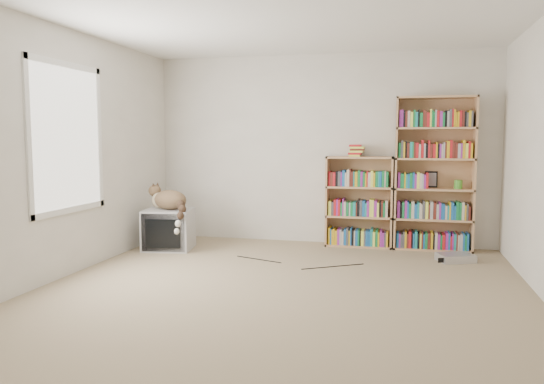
% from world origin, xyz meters
% --- Properties ---
extents(floor, '(4.50, 5.00, 0.01)m').
position_xyz_m(floor, '(0.00, 0.00, 0.00)').
color(floor, tan).
rests_on(floor, ground).
extents(wall_back, '(4.50, 0.02, 2.50)m').
position_xyz_m(wall_back, '(0.00, 2.50, 1.25)').
color(wall_back, silver).
rests_on(wall_back, floor).
extents(wall_front, '(4.50, 0.02, 2.50)m').
position_xyz_m(wall_front, '(0.00, -2.50, 1.25)').
color(wall_front, silver).
rests_on(wall_front, floor).
extents(wall_left, '(0.02, 5.00, 2.50)m').
position_xyz_m(wall_left, '(-2.25, 0.00, 1.25)').
color(wall_left, silver).
rests_on(wall_left, floor).
extents(ceiling, '(4.50, 5.00, 0.02)m').
position_xyz_m(ceiling, '(0.00, 0.00, 2.50)').
color(ceiling, white).
rests_on(ceiling, wall_back).
extents(window, '(0.02, 1.22, 1.52)m').
position_xyz_m(window, '(-2.24, 0.20, 1.40)').
color(window, white).
rests_on(window, wall_left).
extents(crt_tv, '(0.66, 0.61, 0.51)m').
position_xyz_m(crt_tv, '(-1.80, 1.60, 0.25)').
color(crt_tv, '#ABABAE').
rests_on(crt_tv, floor).
extents(cat, '(0.65, 0.58, 0.54)m').
position_xyz_m(cat, '(-1.74, 1.54, 0.60)').
color(cat, '#322414').
rests_on(cat, crt_tv).
extents(bookcase_tall, '(0.95, 0.30, 1.91)m').
position_xyz_m(bookcase_tall, '(1.44, 2.36, 0.90)').
color(bookcase_tall, tan).
rests_on(bookcase_tall, floor).
extents(bookcase_short, '(0.85, 0.30, 1.17)m').
position_xyz_m(bookcase_short, '(0.52, 2.36, 0.53)').
color(bookcase_short, tan).
rests_on(bookcase_short, floor).
extents(book_stack, '(0.18, 0.23, 0.15)m').
position_xyz_m(book_stack, '(0.47, 2.36, 1.24)').
color(book_stack, red).
rests_on(book_stack, bookcase_short).
extents(green_mug, '(0.10, 0.10, 0.11)m').
position_xyz_m(green_mug, '(1.73, 2.34, 0.83)').
color(green_mug, green).
rests_on(green_mug, bookcase_tall).
extents(framed_print, '(0.15, 0.05, 0.20)m').
position_xyz_m(framed_print, '(1.41, 2.44, 0.88)').
color(framed_print, black).
rests_on(framed_print, bookcase_tall).
extents(dvd_player, '(0.46, 0.40, 0.09)m').
position_xyz_m(dvd_player, '(1.66, 1.73, 0.04)').
color(dvd_player, silver).
rests_on(dvd_player, floor).
extents(wall_outlet, '(0.01, 0.08, 0.13)m').
position_xyz_m(wall_outlet, '(-2.24, 1.94, 0.32)').
color(wall_outlet, silver).
rests_on(wall_outlet, wall_left).
extents(floor_cables, '(1.20, 0.70, 0.01)m').
position_xyz_m(floor_cables, '(-0.06, 1.41, 0.00)').
color(floor_cables, black).
rests_on(floor_cables, floor).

